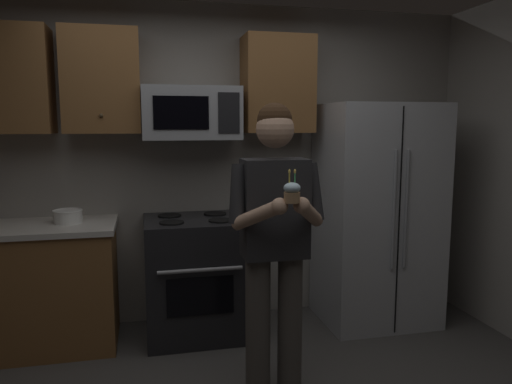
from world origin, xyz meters
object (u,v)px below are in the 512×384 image
bowl_large_white (68,216)px  cupcake (292,192)px  oven_range (195,277)px  microwave (191,113)px  refrigerator (377,214)px  person (275,235)px

bowl_large_white → cupcake: size_ratio=1.21×
oven_range → microwave: 1.26m
refrigerator → bowl_large_white: (-2.42, 0.09, 0.07)m
bowl_large_white → person: size_ratio=0.12×
oven_range → refrigerator: (1.50, -0.04, 0.44)m
refrigerator → person: (-1.13, -0.94, 0.10)m
cupcake → refrigerator: bearing=48.4°
bowl_large_white → cupcake: (1.29, -1.35, 0.32)m
microwave → cupcake: microwave is taller
refrigerator → cupcake: bearing=-131.6°
refrigerator → cupcake: 1.74m
person → cupcake: (0.00, -0.33, 0.30)m
person → cupcake: bearing=-90.0°
microwave → person: bearing=-71.2°
oven_range → microwave: microwave is taller
refrigerator → cupcake: (-1.13, -1.27, 0.39)m
oven_range → person: (0.37, -0.98, 0.53)m
oven_range → refrigerator: bearing=-1.5°
refrigerator → cupcake: size_ratio=10.35×
oven_range → cupcake: bearing=-74.0°
microwave → bowl_large_white: bearing=-175.5°
microwave → person: (0.37, -1.10, -0.72)m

